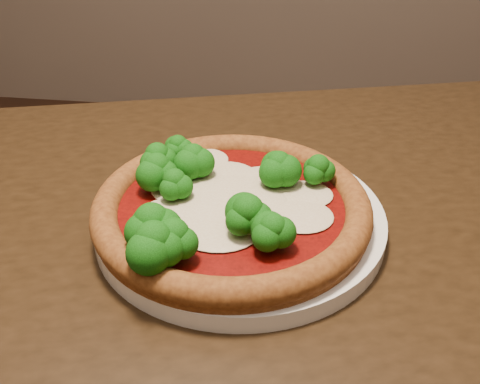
# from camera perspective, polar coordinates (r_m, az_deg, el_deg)

# --- Properties ---
(dining_table) EXTENTS (1.37, 1.01, 0.75)m
(dining_table) POSITION_cam_1_polar(r_m,az_deg,el_deg) (0.59, -7.05, -13.86)
(dining_table) COLOR black
(dining_table) RESTS_ON floor
(plate) EXTENTS (0.28, 0.28, 0.02)m
(plate) POSITION_cam_1_polar(r_m,az_deg,el_deg) (0.53, 0.00, -2.81)
(plate) COLOR white
(plate) RESTS_ON dining_table
(pizza) EXTENTS (0.27, 0.27, 0.06)m
(pizza) POSITION_cam_1_polar(r_m,az_deg,el_deg) (0.50, -1.64, -1.25)
(pizza) COLOR brown
(pizza) RESTS_ON plate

